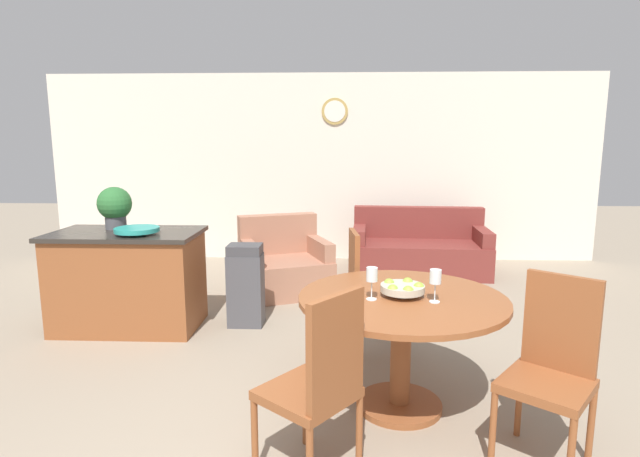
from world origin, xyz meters
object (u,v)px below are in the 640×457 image
at_px(armchair, 284,267).
at_px(potted_plant, 115,206).
at_px(dining_chair_near_left, 319,380).
at_px(trash_bin, 246,285).
at_px(wine_glass_left, 372,276).
at_px(dining_table, 402,322).
at_px(teal_bowl, 137,230).
at_px(kitchen_island, 129,280).
at_px(dining_chair_far_side, 367,288).
at_px(fruit_bowl, 403,288).
at_px(couch, 419,251).
at_px(wine_glass_right, 435,278).
at_px(dining_chair_near_right, 552,363).

bearing_deg(armchair, potted_plant, -165.40).
relative_size(dining_chair_near_left, trash_bin, 1.31).
bearing_deg(wine_glass_left, dining_table, 21.45).
bearing_deg(teal_bowl, kitchen_island, 140.59).
bearing_deg(dining_chair_far_side, fruit_bowl, 5.28).
relative_size(kitchen_island, teal_bowl, 3.45).
bearing_deg(couch, kitchen_island, -141.21).
distance_m(dining_chair_near_left, armchair, 3.38).
height_order(wine_glass_left, couch, wine_glass_left).
xyz_separation_m(wine_glass_right, armchair, (-1.23, 2.69, -0.62)).
distance_m(dining_chair_far_side, couch, 2.78).
relative_size(fruit_bowl, teal_bowl, 0.72).
relative_size(teal_bowl, armchair, 0.32).
bearing_deg(trash_bin, dining_table, -48.84).
xyz_separation_m(dining_chair_far_side, armchair, (-0.87, 1.70, -0.26)).
bearing_deg(dining_table, dining_chair_far_side, 101.30).
relative_size(dining_chair_near_left, dining_chair_near_right, 1.00).
height_order(dining_chair_near_right, armchair, dining_chair_near_right).
xyz_separation_m(wine_glass_left, trash_bin, (-1.09, 1.55, -0.53)).
bearing_deg(armchair, dining_chair_far_side, -84.34).
height_order(dining_chair_near_right, potted_plant, potted_plant).
bearing_deg(fruit_bowl, dining_chair_far_side, 101.34).
distance_m(couch, armchair, 1.95).
distance_m(dining_chair_near_left, dining_chair_far_side, 1.65).
relative_size(dining_chair_near_left, wine_glass_left, 4.97).
height_order(kitchen_island, armchair, kitchen_island).
bearing_deg(dining_chair_near_right, dining_chair_far_side, -17.26).
xyz_separation_m(fruit_bowl, trash_bin, (-1.29, 1.47, -0.43)).
xyz_separation_m(dining_chair_near_left, dining_chair_far_side, (0.32, 1.62, 0.00)).
relative_size(dining_chair_near_left, couch, 0.56).
distance_m(dining_table, dining_chair_near_left, 0.89).
relative_size(dining_chair_near_left, dining_chair_far_side, 1.00).
bearing_deg(kitchen_island, wine_glass_left, -33.61).
relative_size(dining_table, kitchen_island, 0.99).
bearing_deg(dining_chair_near_left, trash_bin, 58.56).
height_order(dining_chair_near_right, trash_bin, dining_chair_near_right).
bearing_deg(dining_table, fruit_bowl, -62.11).
distance_m(dining_chair_near_left, teal_bowl, 2.63).
bearing_deg(armchair, dining_chair_near_right, -81.22).
height_order(wine_glass_left, potted_plant, potted_plant).
bearing_deg(potted_plant, dining_chair_near_left, -48.17).
bearing_deg(potted_plant, dining_chair_near_right, -31.63).
xyz_separation_m(dining_chair_near_right, armchair, (-1.79, 3.07, -0.26)).
height_order(dining_table, kitchen_island, kitchen_island).
xyz_separation_m(wine_glass_left, couch, (0.86, 3.60, -0.62)).
bearing_deg(fruit_bowl, teal_bowl, 150.87).
relative_size(wine_glass_left, wine_glass_right, 1.00).
distance_m(wine_glass_right, potted_plant, 3.15).
xyz_separation_m(wine_glass_right, kitchen_island, (-2.54, 1.47, -0.45)).
bearing_deg(wine_glass_left, trash_bin, 125.03).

